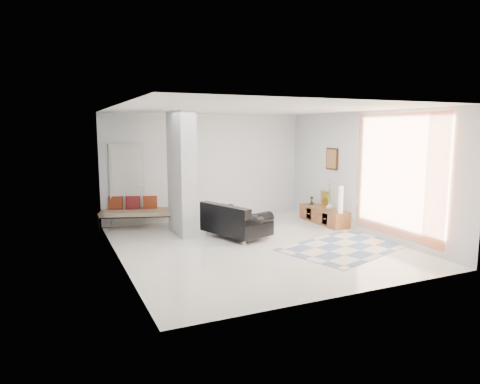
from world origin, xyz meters
name	(u,v)px	position (x,y,z in m)	size (l,w,h in m)	color
floor	(256,245)	(0.00, 0.00, 0.00)	(6.00, 6.00, 0.00)	beige
ceiling	(256,109)	(0.00, 0.00, 2.80)	(6.00, 6.00, 0.00)	white
wall_back	(206,167)	(0.00, 3.00, 1.40)	(6.00, 6.00, 0.00)	silver
wall_front	(350,201)	(0.00, -3.00, 1.40)	(6.00, 6.00, 0.00)	silver
wall_left	(118,186)	(-2.75, 0.00, 1.40)	(6.00, 6.00, 0.00)	silver
wall_right	(363,173)	(2.75, 0.00, 1.40)	(6.00, 6.00, 0.00)	silver
partition_column	(182,173)	(-1.10, 1.60, 1.40)	(0.35, 1.20, 2.80)	#B0B5B8
hallway_door	(127,185)	(-2.10, 2.96, 1.02)	(0.85, 0.06, 2.04)	beige
curtain	(398,176)	(2.67, -1.15, 1.45)	(2.55, 2.55, 0.00)	orange
wall_art	(332,159)	(2.72, 1.16, 1.65)	(0.04, 0.45, 0.55)	#391F0F
media_console	(324,215)	(2.52, 1.16, 0.21)	(0.45, 1.60, 0.80)	brown
loveseat	(234,221)	(-0.15, 0.79, 0.36)	(1.33, 1.72, 0.76)	silver
daybed	(138,211)	(-1.92, 2.63, 0.41)	(1.96, 1.28, 0.77)	black
area_rug	(345,247)	(1.60, -0.90, 0.01)	(2.56, 1.71, 0.01)	beige
cylinder_lamp	(341,200)	(2.50, 0.46, 0.72)	(0.12, 0.12, 0.65)	silver
bronze_figurine	(312,201)	(2.47, 1.65, 0.51)	(0.11, 0.11, 0.23)	black
vase	(329,206)	(2.47, 0.86, 0.49)	(0.17, 0.17, 0.18)	silver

